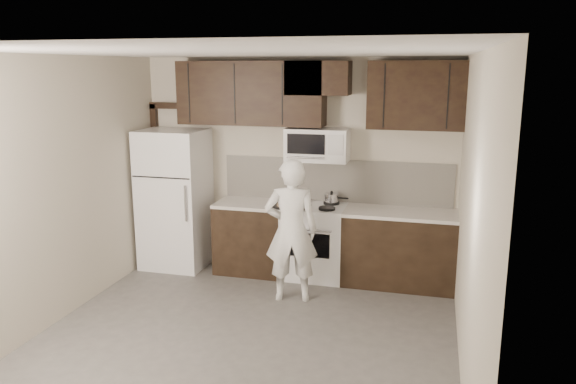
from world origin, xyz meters
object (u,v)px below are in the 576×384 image
at_px(refrigerator, 175,199).
at_px(person, 291,231).
at_px(stove, 314,241).
at_px(microwave, 317,145).

bearing_deg(refrigerator, person, -22.39).
bearing_deg(stove, refrigerator, -178.49).
bearing_deg(person, stove, -110.78).
height_order(stove, person, person).
xyz_separation_m(microwave, refrigerator, (-1.85, -0.17, -0.75)).
xyz_separation_m(stove, person, (-0.10, -0.77, 0.35)).
relative_size(refrigerator, person, 1.11).
bearing_deg(microwave, stove, -89.90).
bearing_deg(person, microwave, -109.79).
bearing_deg(stove, person, -97.43).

